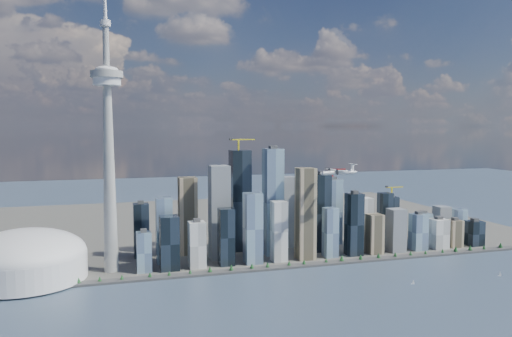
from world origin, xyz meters
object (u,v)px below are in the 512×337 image
object	(u,v)px
airplane	(339,172)
sailboat_east	(500,274)
dome_stadium	(26,259)
sailboat_west	(413,282)
needle_tower	(108,143)

from	to	relation	value
airplane	sailboat_east	world-z (taller)	airplane
dome_stadium	airplane	xyz separation A→B (m)	(546.50, -76.41, 141.00)
dome_stadium	sailboat_west	world-z (taller)	dome_stadium
dome_stadium	sailboat_east	bearing A→B (deg)	-14.37
airplane	sailboat_east	size ratio (longest dim) A/B	8.89
airplane	sailboat_west	world-z (taller)	airplane
sailboat_west	airplane	bearing A→B (deg)	132.64
needle_tower	airplane	size ratio (longest dim) A/B	6.86
sailboat_west	sailboat_east	size ratio (longest dim) A/B	0.95
needle_tower	sailboat_west	size ratio (longest dim) A/B	64.46
dome_stadium	sailboat_west	distance (m)	658.64
sailboat_east	needle_tower	bearing A→B (deg)	-178.68
needle_tower	airplane	bearing A→B (deg)	-12.00
dome_stadium	sailboat_east	size ratio (longest dim) A/B	22.15
airplane	dome_stadium	bearing A→B (deg)	166.24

